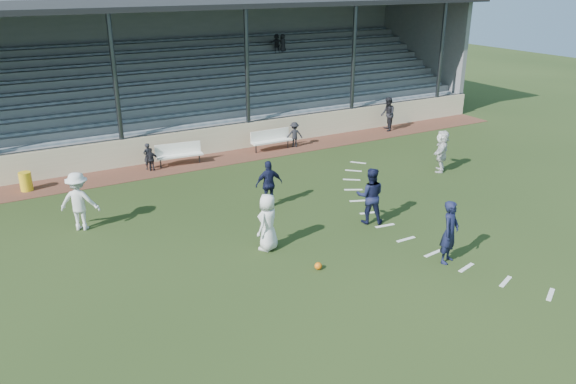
# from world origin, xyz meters

# --- Properties ---
(ground) EXTENTS (90.00, 90.00, 0.00)m
(ground) POSITION_xyz_m (0.00, 0.00, 0.00)
(ground) COLOR #223214
(ground) RESTS_ON ground
(cinder_track) EXTENTS (34.00, 2.00, 0.02)m
(cinder_track) POSITION_xyz_m (0.00, 10.50, 0.01)
(cinder_track) COLOR #532C21
(cinder_track) RESTS_ON ground
(retaining_wall) EXTENTS (34.00, 0.18, 1.20)m
(retaining_wall) POSITION_xyz_m (0.00, 11.55, 0.60)
(retaining_wall) COLOR beige
(retaining_wall) RESTS_ON ground
(bench_left) EXTENTS (2.03, 0.68, 0.95)m
(bench_left) POSITION_xyz_m (-0.87, 10.61, 0.58)
(bench_left) COLOR white
(bench_left) RESTS_ON cinder_track
(bench_right) EXTENTS (2.00, 0.46, 0.95)m
(bench_right) POSITION_xyz_m (3.66, 10.62, 0.58)
(bench_right) COLOR white
(bench_right) RESTS_ON cinder_track
(trash_bin) EXTENTS (0.46, 0.46, 0.73)m
(trash_bin) POSITION_xyz_m (-7.03, 10.47, 0.39)
(trash_bin) COLOR gold
(trash_bin) RESTS_ON cinder_track
(football) EXTENTS (0.21, 0.21, 0.21)m
(football) POSITION_xyz_m (-0.58, -0.26, 0.11)
(football) COLOR orange
(football) RESTS_ON ground
(player_white_lead) EXTENTS (1.03, 0.95, 1.77)m
(player_white_lead) POSITION_xyz_m (-1.22, 1.57, 0.88)
(player_white_lead) COLOR silver
(player_white_lead) RESTS_ON ground
(player_navy_lead) EXTENTS (0.81, 0.69, 1.88)m
(player_navy_lead) POSITION_xyz_m (2.92, -1.70, 0.94)
(player_navy_lead) COLOR #121633
(player_navy_lead) RESTS_ON ground
(player_navy_mid) EXTENTS (1.17, 1.11, 1.91)m
(player_navy_mid) POSITION_xyz_m (2.63, 1.64, 0.96)
(player_navy_mid) COLOR #121633
(player_navy_mid) RESTS_ON ground
(player_white_wing) EXTENTS (1.45, 1.24, 1.94)m
(player_white_wing) POSITION_xyz_m (-5.84, 5.82, 0.97)
(player_white_wing) COLOR silver
(player_white_wing) RESTS_ON ground
(player_navy_wing) EXTENTS (1.04, 0.54, 1.70)m
(player_navy_wing) POSITION_xyz_m (0.37, 4.52, 0.85)
(player_navy_wing) COLOR #121633
(player_navy_wing) RESTS_ON ground
(player_white_back) EXTENTS (1.58, 1.48, 1.77)m
(player_white_back) POSITION_xyz_m (8.46, 4.40, 0.89)
(player_white_back) COLOR silver
(player_white_back) RESTS_ON ground
(official) EXTENTS (0.97, 1.06, 1.77)m
(official) POSITION_xyz_m (10.67, 10.69, 0.90)
(official) COLOR black
(official) RESTS_ON cinder_track
(sub_left_near) EXTENTS (0.48, 0.40, 1.13)m
(sub_left_near) POSITION_xyz_m (-2.21, 10.70, 0.59)
(sub_left_near) COLOR black
(sub_left_near) RESTS_ON cinder_track
(sub_left_far) EXTENTS (0.63, 0.45, 0.99)m
(sub_left_far) POSITION_xyz_m (-2.15, 10.39, 0.52)
(sub_left_far) COLOR black
(sub_left_far) RESTS_ON cinder_track
(sub_right) EXTENTS (0.89, 0.69, 1.21)m
(sub_right) POSITION_xyz_m (4.87, 10.50, 0.62)
(sub_right) COLOR black
(sub_right) RESTS_ON cinder_track
(grandstand) EXTENTS (34.60, 9.00, 6.61)m
(grandstand) POSITION_xyz_m (0.00, 16.26, 2.20)
(grandstand) COLOR slate
(grandstand) RESTS_ON ground
(penalty_arc) EXTENTS (3.89, 14.63, 0.01)m
(penalty_arc) POSITION_xyz_m (4.12, 0.00, 0.01)
(penalty_arc) COLOR silver
(penalty_arc) RESTS_ON ground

